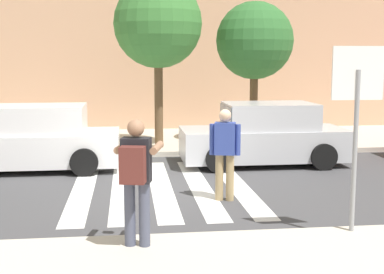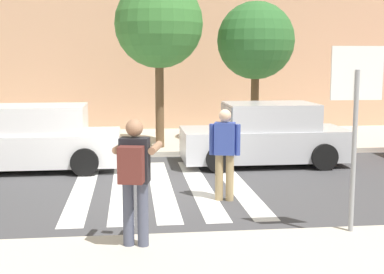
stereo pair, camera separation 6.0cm
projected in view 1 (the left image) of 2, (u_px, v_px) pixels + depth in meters
The scene contains 15 objects.
ground_plane at pixel (162, 189), 10.93m from camera, with size 120.00×120.00×0.00m, color #424244.
sidewalk_far at pixel (149, 141), 16.81m from camera, with size 60.00×4.80×0.14m, color beige.
building_facade_far at pixel (144, 37), 20.64m from camera, with size 56.00×4.00×6.93m, color tan.
crosswalk_stripe_0 at pixel (83, 189), 10.94m from camera, with size 0.44×5.20×0.01m, color silver.
crosswalk_stripe_1 at pixel (122, 188), 11.03m from camera, with size 0.44×5.20×0.01m, color silver.
crosswalk_stripe_2 at pixel (161, 187), 11.13m from camera, with size 0.44×5.20×0.01m, color silver.
crosswalk_stripe_3 at pixel (199, 186), 11.22m from camera, with size 0.44×5.20×0.01m, color silver.
crosswalk_stripe_4 at pixel (237, 185), 11.32m from camera, with size 0.44×5.20×0.01m, color silver.
stop_sign at pixel (357, 98), 7.60m from camera, with size 0.76×0.08×2.69m.
photographer_with_backpack at pixel (136, 172), 7.07m from camera, with size 0.69×0.92×1.72m.
pedestrian_crossing at pixel (225, 149), 9.95m from camera, with size 0.56×0.33×1.72m.
parked_car_white at pixel (34, 140), 12.74m from camera, with size 4.10×1.92×1.55m.
parked_car_silver at pixel (265, 136), 13.41m from camera, with size 4.10×1.92×1.55m.
street_tree_center at pixel (158, 24), 14.75m from camera, with size 2.46×2.46×4.69m.
street_tree_east at pixel (255, 41), 15.62m from camera, with size 2.27×2.27×4.16m.
Camera 1 is at (-0.67, -10.65, 2.66)m, focal length 50.00 mm.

